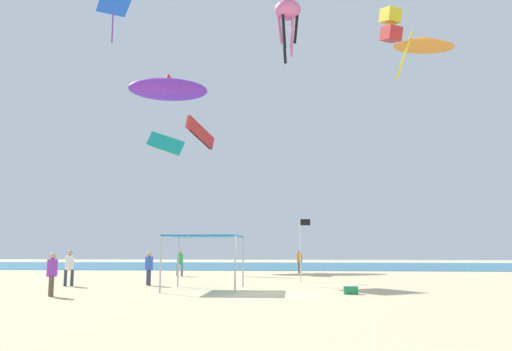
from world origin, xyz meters
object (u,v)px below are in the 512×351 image
Objects in this scene: person_rightmost at (180,261)px; kite_parafoil_red at (200,133)px; person_near_tent at (300,260)px; kite_octopus_pink at (288,13)px; person_leftmost at (52,271)px; kite_delta_orange at (424,42)px; person_far_shore at (69,265)px; canopy_tent at (205,238)px; kite_diamond_blue at (113,7)px; banner_flag at (301,243)px; person_central at (149,266)px; kite_inflatable_purple at (168,89)px; kite_box_yellow at (391,25)px; cooler_box at (351,290)px; kite_parafoil_teal at (165,144)px.

person_rightmost is 15.79m from kite_parafoil_red.
kite_octopus_pink reaches higher than person_near_tent.
kite_delta_orange is (18.30, 13.90, 14.68)m from person_leftmost.
person_far_shore is (-3.50, -8.78, 0.02)m from person_rightmost.
kite_parafoil_red is (-4.38, 21.53, 9.88)m from canopy_tent.
banner_flag is at bearing 114.79° from kite_diamond_blue.
person_leftmost is 6.15m from person_central.
person_near_tent is at bearing 115.38° from kite_octopus_pink.
kite_octopus_pink is 16.11m from kite_inflatable_purple.
canopy_tent is 0.61× the size of kite_delta_orange.
person_far_shore is 36.65m from kite_box_yellow.
kite_octopus_pink is (3.72, 16.27, 18.59)m from canopy_tent.
person_far_shore reaches higher than person_leftmost.
cooler_box is 0.17× the size of kite_box_yellow.
kite_delta_orange is (-0.44, -12.58, -7.04)m from kite_box_yellow.
canopy_tent is 2.00× the size of person_central.
kite_delta_orange reaches higher than kite_parafoil_teal.
kite_octopus_pink reaches higher than kite_parafoil_red.
canopy_tent is 31.67m from kite_inflatable_purple.
kite_octopus_pink is (-2.55, 17.88, 20.71)m from cooler_box.
kite_box_yellow reaches higher than person_rightmost.
kite_octopus_pink reaches higher than person_central.
kite_parafoil_red is at bearing 119.19° from banner_flag.
canopy_tent is 0.39× the size of kite_inflatable_purple.
kite_delta_orange is (8.51, 4.70, 13.57)m from banner_flag.
kite_parafoil_teal is at bearing 51.14° from person_far_shore.
kite_diamond_blue is (-5.41, 19.14, 20.67)m from person_leftmost.
person_near_tent is at bearing 96.43° from cooler_box.
person_far_shore is 26.25m from kite_delta_orange.
person_central is 0.98× the size of person_rightmost.
canopy_tent is 2.00× the size of person_leftmost.
kite_inflatable_purple is (-3.30, 29.59, 16.96)m from person_leftmost.
kite_diamond_blue is at bearing 139.99° from kite_delta_orange.
person_leftmost is 0.33× the size of kite_octopus_pink.
person_rightmost is 0.33× the size of kite_octopus_pink.
canopy_tent is 0.97× the size of kite_box_yellow.
kite_box_yellow is 0.93× the size of kite_parafoil_teal.
kite_diamond_blue is (-2.11, -10.45, 3.71)m from kite_inflatable_purple.
kite_box_yellow reaches higher than person_near_tent.
canopy_tent is at bearing -168.60° from kite_delta_orange.
person_far_shore is 0.20× the size of kite_inflatable_purple.
person_leftmost reaches higher than person_central.
kite_box_yellow is (16.87, 12.63, 21.70)m from person_rightmost.
kite_delta_orange is at bearing 61.06° from cooler_box.
kite_delta_orange is (17.32, -11.07, 3.48)m from kite_parafoil_red.
person_rightmost is 23.69m from kite_inflatable_purple.
canopy_tent reaches higher than person_leftmost.
person_leftmost is (-9.77, -18.27, -0.00)m from person_near_tent.
kite_inflatable_purple is at bearing -115.66° from person_near_tent.
canopy_tent is 19.81m from kite_parafoil_teal.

